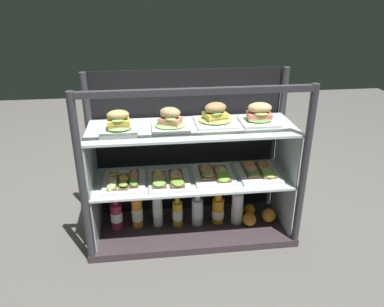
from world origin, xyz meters
TOP-DOWN VIEW (x-y plane):
  - ground_plane at (0.00, 0.00)m, footprint 6.00×6.00m
  - case_base_deck at (0.00, 0.00)m, footprint 1.13×0.42m
  - case_frame at (0.00, 0.10)m, footprint 1.13×0.42m
  - riser_lower_tier at (0.00, 0.00)m, footprint 1.06×0.34m
  - shelf_lower_glass at (0.00, 0.00)m, footprint 1.08×0.36m
  - riser_upper_tier at (0.00, 0.00)m, footprint 1.06×0.34m
  - shelf_upper_glass at (0.00, 0.00)m, footprint 1.08×0.36m
  - plated_roll_sandwich_mid_right at (-0.37, -0.03)m, footprint 0.18×0.18m
  - plated_roll_sandwich_far_right at (-0.11, -0.01)m, footprint 0.19×0.19m
  - plated_roll_sandwich_far_left at (0.13, 0.04)m, footprint 0.21×0.21m
  - plated_roll_sandwich_near_right_corner at (0.36, 0.02)m, footprint 0.19×0.19m
  - open_sandwich_tray_mid_right at (-0.37, -0.03)m, footprint 0.22×0.26m
  - open_sandwich_tray_far_right at (-0.13, -0.04)m, footprint 0.22×0.26m
  - open_sandwich_tray_left_of_center at (0.12, 0.00)m, footprint 0.22×0.26m
  - open_sandwich_tray_far_left at (0.37, 0.00)m, footprint 0.22×0.26m
  - juice_bottle_near_post at (-0.43, 0.03)m, footprint 0.07×0.07m
  - juice_bottle_front_fourth at (-0.31, 0.04)m, footprint 0.06×0.06m
  - juice_bottle_front_middle at (-0.20, 0.04)m, footprint 0.06×0.06m
  - juice_bottle_front_second at (-0.08, 0.02)m, footprint 0.06×0.06m
  - juice_bottle_back_left at (0.03, 0.02)m, footprint 0.07×0.07m
  - juice_bottle_back_right at (0.16, 0.02)m, footprint 0.07×0.07m
  - juice_bottle_tucked_behind at (0.27, 0.01)m, footprint 0.07×0.07m
  - orange_fruit_beside_bottles at (0.46, -0.01)m, footprint 0.08×0.08m
  - orange_fruit_near_left_post at (0.33, -0.03)m, footprint 0.08×0.08m
  - orange_fruit_rolled_forward at (0.36, 0.07)m, footprint 0.07×0.07m

SIDE VIEW (x-z plane):
  - ground_plane at x=0.00m, z-range -0.02..0.00m
  - case_base_deck at x=0.00m, z-range 0.00..0.04m
  - orange_fruit_rolled_forward at x=0.36m, z-range 0.04..0.11m
  - orange_fruit_near_left_post at x=0.33m, z-range 0.04..0.12m
  - orange_fruit_beside_bottles at x=0.46m, z-range 0.04..0.12m
  - juice_bottle_front_second at x=-0.08m, z-range 0.02..0.22m
  - juice_bottle_back_right at x=0.16m, z-range 0.02..0.22m
  - juice_bottle_back_left at x=0.03m, z-range 0.02..0.23m
  - juice_bottle_near_post at x=-0.43m, z-range 0.02..0.23m
  - juice_bottle_tucked_behind at x=0.27m, z-range 0.01..0.27m
  - juice_bottle_front_fourth at x=-0.31m, z-range 0.02..0.26m
  - juice_bottle_front_middle at x=-0.20m, z-range 0.02..0.26m
  - riser_lower_tier at x=0.00m, z-range 0.04..0.35m
  - shelf_lower_glass at x=0.00m, z-range 0.35..0.36m
  - open_sandwich_tray_far_right at x=-0.13m, z-range 0.35..0.40m
  - open_sandwich_tray_left_of_center at x=0.12m, z-range 0.34..0.41m
  - open_sandwich_tray_far_left at x=0.37m, z-range 0.35..0.40m
  - open_sandwich_tray_mid_right at x=-0.37m, z-range 0.35..0.41m
  - riser_upper_tier at x=0.00m, z-range 0.36..0.64m
  - case_frame at x=0.00m, z-range 0.04..0.95m
  - shelf_upper_glass at x=0.00m, z-range 0.64..0.65m
  - plated_roll_sandwich_far_right at x=-0.11m, z-range 0.64..0.75m
  - plated_roll_sandwich_far_left at x=0.13m, z-range 0.64..0.75m
  - plated_roll_sandwich_mid_right at x=-0.37m, z-range 0.64..0.75m
  - plated_roll_sandwich_near_right_corner at x=0.36m, z-range 0.64..0.75m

